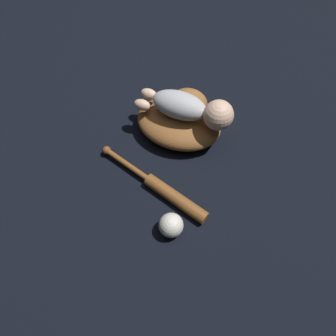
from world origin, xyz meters
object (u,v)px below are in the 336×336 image
Objects in this scene: baseball_glove at (181,119)px; baby_figure at (191,108)px; baseball_bat at (165,191)px; baseball at (171,225)px.

baby_figure is (0.04, -0.03, 0.10)m from baseball_glove.
baseball_glove is 0.85× the size of baseball_bat.
baseball_glove is at bearing 96.20° from baseball.
baseball_glove is 0.11m from baby_figure.
baseball_glove is at bearing 144.46° from baby_figure.
baseball_glove reaches higher than baseball.
baby_figure is at bearing 91.17° from baseball.
baseball is at bearing -88.83° from baby_figure.
baseball is (0.05, -0.43, -0.01)m from baseball_glove.
baseball_bat is at bearing 110.49° from baseball.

